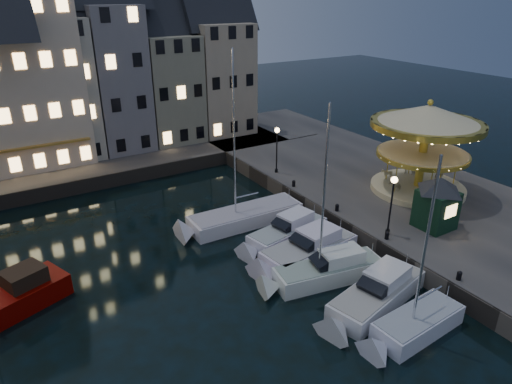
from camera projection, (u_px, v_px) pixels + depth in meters
ground at (312, 290)px, 27.33m from camera, size 160.00×160.00×0.00m
quay_east at (399, 195)px, 38.47m from camera, size 16.00×56.00×1.30m
quay_north at (72, 165)px, 45.01m from camera, size 44.00×12.00×1.30m
quaywall_e at (326, 218)px, 34.63m from camera, size 0.15×44.00×1.30m
quaywall_n at (109, 181)px, 41.30m from camera, size 48.00×0.15×1.30m
streetlamp_b at (392, 197)px, 29.95m from camera, size 0.44×0.44×4.17m
streetlamp_c at (277, 144)px, 40.45m from camera, size 0.44×0.44×4.17m
streetlamp_d at (422, 142)px, 40.83m from camera, size 0.44×0.44×4.17m
bollard_a at (459, 275)px, 25.97m from camera, size 0.30×0.30×0.57m
bollard_b at (387, 235)px, 30.25m from camera, size 0.30×0.30×0.57m
bollard_c at (337, 207)px, 34.14m from camera, size 0.30×0.30×0.57m
bollard_d at (294, 183)px, 38.42m from camera, size 0.30×0.30×0.57m
townhouse_nc at (54, 79)px, 43.28m from camera, size 6.82×8.00×14.80m
townhouse_nd at (114, 69)px, 45.84m from camera, size 5.50×8.00×15.80m
townhouse_ne at (166, 79)px, 49.07m from camera, size 6.16×8.00×12.80m
townhouse_nf at (216, 69)px, 51.78m from camera, size 6.82×8.00×13.80m
motorboat_a at (411, 328)px, 23.48m from camera, size 6.32×2.33×10.44m
motorboat_b at (374, 297)px, 25.67m from camera, size 8.03×3.93×2.15m
motorboat_c at (323, 272)px, 27.91m from camera, size 7.97×3.29×10.53m
motorboat_d at (305, 252)px, 30.14m from camera, size 7.88×3.43×2.15m
motorboat_e at (284, 234)px, 32.28m from camera, size 7.35×3.27×2.15m
motorboat_f at (239, 218)px, 34.79m from camera, size 9.93×2.82×13.22m
red_fishing_boat at (4, 304)px, 25.04m from camera, size 7.50×4.85×5.83m
carousel at (426, 132)px, 35.74m from camera, size 8.66×8.66×7.58m
ticket_kiosk at (439, 194)px, 30.91m from camera, size 3.61×3.61×4.24m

